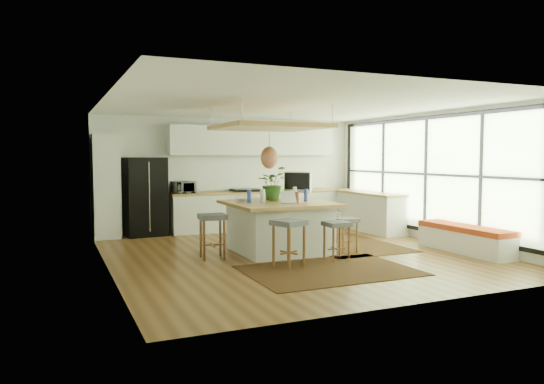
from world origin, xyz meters
name	(u,v)px	position (x,y,z in m)	size (l,w,h in m)	color
floor	(293,253)	(0.00, 0.00, 0.00)	(7.00, 7.00, 0.00)	#553518
ceiling	(293,105)	(0.00, 0.00, 2.70)	(7.00, 7.00, 0.00)	white
wall_back	(231,174)	(0.00, 3.50, 1.35)	(6.50, 6.50, 0.00)	silver
wall_front	(422,192)	(0.00, -3.50, 1.35)	(6.50, 6.50, 0.00)	silver
wall_left	(106,184)	(-3.25, 0.00, 1.35)	(7.00, 7.00, 0.00)	silver
wall_right	(434,177)	(3.25, 0.00, 1.35)	(7.00, 7.00, 0.00)	silver
window_wall	(433,174)	(3.22, 0.00, 1.40)	(0.10, 6.20, 2.60)	black
pantry	(106,186)	(-2.95, 3.18, 1.12)	(0.55, 0.60, 2.25)	silver
back_counter_base	(256,211)	(0.55, 3.18, 0.44)	(4.20, 0.60, 0.88)	silver
back_counter_top	(256,192)	(0.55, 3.18, 0.90)	(4.24, 0.64, 0.05)	olive
backsplash	(252,173)	(0.55, 3.48, 1.35)	(4.20, 0.02, 0.80)	white
upper_cabinets	(254,141)	(0.55, 3.32, 2.15)	(4.20, 0.34, 0.70)	silver
range	(247,209)	(0.30, 3.18, 0.50)	(0.76, 0.62, 1.00)	#A5A5AA
right_counter_base	(366,212)	(2.93, 2.00, 0.44)	(0.60, 2.50, 0.88)	silver
right_counter_top	(366,193)	(2.93, 2.00, 0.90)	(0.64, 2.54, 0.05)	olive
window_bench	(465,239)	(2.95, -1.20, 0.25)	(0.52, 2.00, 0.50)	silver
ceiling_panel	(269,141)	(-0.30, 0.40, 2.05)	(1.86, 1.86, 0.80)	olive
rug_near	(330,270)	(-0.10, -1.53, 0.01)	(2.60, 1.80, 0.01)	black
rug_right	(345,244)	(1.37, 0.41, 0.01)	(1.80, 2.60, 0.01)	black
fridge	(145,194)	(-2.12, 3.21, 0.93)	(0.87, 0.68, 1.75)	black
island	(279,227)	(-0.16, 0.25, 0.47)	(1.85, 1.85, 0.93)	olive
stool_near_left	(289,245)	(-0.58, -1.04, 0.35)	(0.45, 0.45, 0.76)	#4C4F54
stool_near_right	(337,240)	(0.38, -0.92, 0.35)	(0.40, 0.40, 0.67)	#4C4F54
stool_right_front	(346,233)	(0.95, -0.31, 0.35)	(0.38, 0.38, 0.64)	#4C4F54
stool_right_back	(327,226)	(1.08, 0.63, 0.35)	(0.38, 0.38, 0.65)	#4C4F54
stool_left_side	(212,238)	(-1.50, 0.12, 0.35)	(0.46, 0.46, 0.77)	#4C4F54
laptop	(291,197)	(-0.11, -0.13, 1.05)	(0.32, 0.34, 0.24)	#A5A5AA
monitor	(297,186)	(0.35, 0.53, 1.19)	(0.60, 0.21, 0.56)	#A5A5AA
microwave	(183,186)	(-1.25, 3.20, 1.09)	(0.50, 0.28, 0.34)	#A5A5AA
island_plant	(272,187)	(-0.08, 0.79, 1.18)	(0.58, 0.65, 0.50)	#1E4C19
island_bowl	(241,200)	(-0.76, 0.66, 0.96)	(0.22, 0.22, 0.05)	white
island_bottle_0	(250,197)	(-0.71, 0.35, 1.03)	(0.07, 0.07, 0.19)	#2C44B0
island_bottle_1	(262,198)	(-0.56, 0.10, 1.03)	(0.07, 0.07, 0.19)	silver
island_bottle_2	(298,198)	(0.09, -0.05, 1.03)	(0.07, 0.07, 0.19)	#984A32
island_bottle_3	(295,196)	(0.19, 0.30, 1.03)	(0.07, 0.07, 0.19)	white
island_bottle_4	(264,196)	(-0.36, 0.50, 1.03)	(0.07, 0.07, 0.19)	#456D41
island_bottle_5	(306,196)	(0.34, 0.15, 1.03)	(0.07, 0.07, 0.19)	#2C44B0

